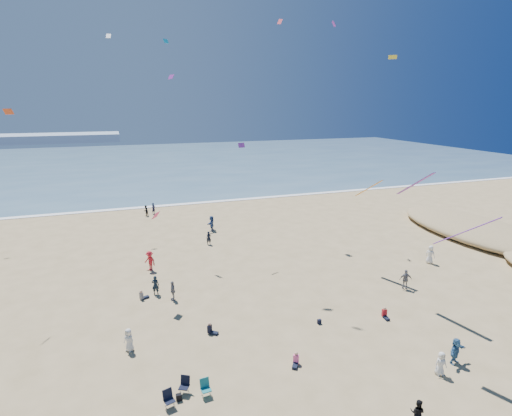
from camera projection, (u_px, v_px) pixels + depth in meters
name	position (u px, v px, depth m)	size (l,w,h in m)	color
ground	(270.00, 400.00, 21.65)	(220.00, 220.00, 0.00)	tan
ocean	(144.00, 163.00, 108.38)	(220.00, 100.00, 0.06)	#476B84
surf_line	(167.00, 205.00, 62.73)	(220.00, 1.20, 0.08)	white
standing_flyers	(246.00, 273.00, 35.70)	(30.04, 45.61, 1.94)	black
seated_group	(265.00, 342.00, 26.22)	(17.91, 21.16, 0.84)	silver
chair_cluster	(187.00, 391.00, 21.57)	(2.70, 1.58, 1.00)	black
black_backpack	(179.00, 397.00, 21.58)	(0.30, 0.22, 0.38)	black
navy_bag	(319.00, 322.00, 29.10)	(0.28, 0.18, 0.34)	black
kites_aloft	(301.00, 121.00, 32.14)	(41.75, 40.66, 26.32)	purple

